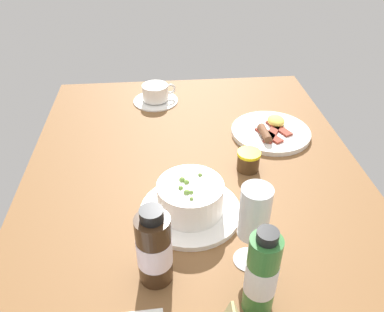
% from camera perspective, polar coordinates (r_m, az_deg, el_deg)
% --- Properties ---
extents(ground_plane, '(1.10, 0.84, 0.03)m').
position_cam_1_polar(ground_plane, '(0.97, 0.45, -3.36)').
color(ground_plane, brown).
extents(porridge_bowl, '(0.22, 0.22, 0.09)m').
position_cam_1_polar(porridge_bowl, '(0.83, -0.24, -6.42)').
color(porridge_bowl, white).
rests_on(porridge_bowl, ground_plane).
extents(coffee_cup, '(0.14, 0.14, 0.06)m').
position_cam_1_polar(coffee_cup, '(1.28, -5.33, 8.97)').
color(coffee_cup, white).
rests_on(coffee_cup, ground_plane).
extents(wine_glass, '(0.06, 0.06, 0.18)m').
position_cam_1_polar(wine_glass, '(0.69, 9.09, -8.66)').
color(wine_glass, white).
rests_on(wine_glass, ground_plane).
extents(jam_jar, '(0.06, 0.06, 0.05)m').
position_cam_1_polar(jam_jar, '(0.97, 8.23, -0.66)').
color(jam_jar, '#412B17').
rests_on(jam_jar, ground_plane).
extents(sauce_bottle_green, '(0.05, 0.05, 0.18)m').
position_cam_1_polar(sauce_bottle_green, '(0.65, 10.10, -16.68)').
color(sauce_bottle_green, '#337233').
rests_on(sauce_bottle_green, ground_plane).
extents(sauce_bottle_brown, '(0.06, 0.06, 0.16)m').
position_cam_1_polar(sauce_bottle_brown, '(0.69, -5.54, -13.30)').
color(sauce_bottle_brown, '#382314').
rests_on(sauce_bottle_brown, ground_plane).
extents(breakfast_plate, '(0.22, 0.22, 0.04)m').
position_cam_1_polar(breakfast_plate, '(1.13, 11.46, 3.57)').
color(breakfast_plate, white).
rests_on(breakfast_plate, ground_plane).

